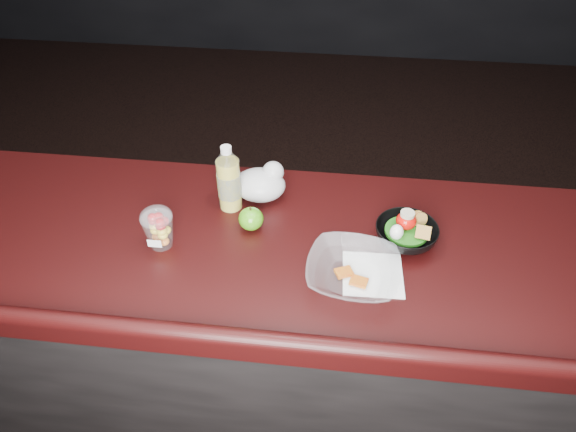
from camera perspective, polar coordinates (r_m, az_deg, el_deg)
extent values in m
cube|color=black|center=(1.88, -0.16, -14.64)|extent=(4.00, 0.65, 0.98)
cube|color=black|center=(1.49, -0.20, -3.46)|extent=(4.06, 0.71, 0.04)
cylinder|color=gold|center=(1.56, -6.54, 3.51)|extent=(0.07, 0.07, 0.17)
cylinder|color=white|center=(1.56, -6.54, 3.51)|extent=(0.07, 0.07, 0.17)
cone|color=white|center=(1.50, -6.83, 6.52)|extent=(0.07, 0.07, 0.03)
cylinder|color=white|center=(1.49, -6.90, 7.31)|extent=(0.03, 0.03, 0.02)
cylinder|color=#072D99|center=(1.56, -6.54, 3.51)|extent=(0.07, 0.07, 0.08)
ellipsoid|color=white|center=(1.45, -14.47, -0.10)|extent=(0.09, 0.09, 0.05)
ellipsoid|color=#397E0E|center=(1.51, -4.13, -0.31)|extent=(0.07, 0.07, 0.07)
cylinder|color=black|center=(1.48, -4.20, 0.77)|extent=(0.01, 0.01, 0.01)
ellipsoid|color=silver|center=(1.61, -3.16, 3.47)|extent=(0.16, 0.13, 0.10)
sphere|color=silver|center=(1.60, -1.67, 4.91)|extent=(0.07, 0.07, 0.07)
imported|color=black|center=(1.50, 12.98, -1.98)|extent=(0.23, 0.23, 0.06)
cylinder|color=#0F470C|center=(1.49, 13.05, -1.66)|extent=(0.12, 0.12, 0.01)
ellipsoid|color=#B90D07|center=(1.49, 13.00, -0.52)|extent=(0.06, 0.06, 0.05)
cylinder|color=beige|center=(1.47, 13.15, 0.23)|extent=(0.04, 0.04, 0.01)
ellipsoid|color=white|center=(1.46, 11.98, -1.76)|extent=(0.04, 0.04, 0.05)
imported|color=silver|center=(1.37, 7.23, -6.18)|extent=(0.27, 0.27, 0.06)
cube|color=#990F0C|center=(1.39, 6.24, -6.24)|extent=(0.06, 0.05, 0.01)
cube|color=#990F0C|center=(1.37, 7.87, -7.22)|extent=(0.05, 0.04, 0.01)
cube|color=white|center=(1.41, 9.39, -6.40)|extent=(0.16, 0.16, 0.00)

